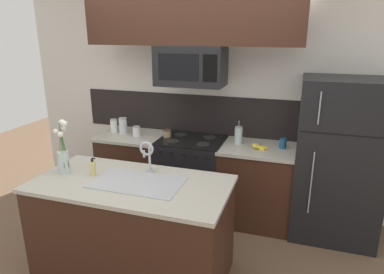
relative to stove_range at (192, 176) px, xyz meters
name	(u,v)px	position (x,y,z in m)	size (l,w,h in m)	color
ground_plane	(164,252)	(0.00, -0.90, -0.46)	(10.00, 10.00, 0.00)	brown
rear_partition	(225,103)	(0.30, 0.38, 0.84)	(5.20, 0.10, 2.60)	silver
splash_band	(200,114)	(0.00, 0.32, 0.69)	(3.08, 0.01, 0.48)	black
back_counter_left	(135,169)	(-0.76, 0.00, -0.01)	(0.79, 0.65, 0.91)	#381E14
back_counter_right	(256,185)	(0.78, 0.00, -0.01)	(0.82, 0.65, 0.91)	#381E14
stove_range	(192,176)	(0.00, 0.00, 0.00)	(0.76, 0.64, 0.93)	black
microwave	(191,66)	(0.00, -0.02, 1.31)	(0.74, 0.40, 0.43)	black
upper_cabinet_band	(191,15)	(0.02, -0.05, 1.83)	(2.32, 0.34, 0.60)	#381E14
refrigerator	(338,160)	(1.60, 0.02, 0.39)	(0.85, 0.74, 1.70)	black
storage_jar_tall	(114,126)	(-1.04, 0.04, 0.53)	(0.09, 0.09, 0.16)	silver
storage_jar_medium	(123,126)	(-0.91, 0.03, 0.54)	(0.10, 0.10, 0.19)	silver
storage_jar_short	(136,131)	(-0.69, -0.04, 0.51)	(0.09, 0.09, 0.12)	silver
storage_jar_squat	(167,134)	(-0.31, 0.01, 0.50)	(0.10, 0.10, 0.10)	#997F5B
banana_bunch	(260,147)	(0.80, -0.06, 0.47)	(0.19, 0.13, 0.08)	yellow
french_press	(238,135)	(0.54, 0.06, 0.55)	(0.09, 0.09, 0.27)	silver
coffee_tin	(283,143)	(1.03, 0.05, 0.50)	(0.08, 0.08, 0.11)	#1E5184
island_counter	(133,229)	(-0.14, -1.25, -0.01)	(1.69, 0.85, 0.91)	#381E14
kitchen_sink	(138,190)	(-0.08, -1.25, 0.38)	(0.76, 0.44, 0.16)	#ADAFB5
sink_faucet	(147,153)	(-0.08, -1.03, 0.65)	(0.14, 0.14, 0.31)	#B7BABF
dish_soap_bottle	(93,168)	(-0.52, -1.22, 0.52)	(0.06, 0.05, 0.16)	#DBCC75
flower_vase	(63,155)	(-0.80, -1.25, 0.61)	(0.13, 0.17, 0.49)	silver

